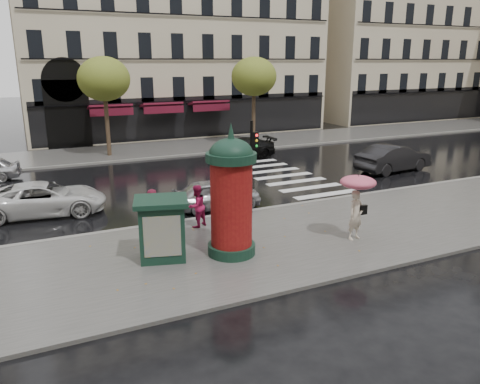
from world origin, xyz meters
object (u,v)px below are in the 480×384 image
man_burgundy (153,210)px  car_black (241,148)px  woman_umbrella (357,197)px  car_silver (217,194)px  car_darkgrey (394,158)px  woman_red (197,206)px  morris_column (231,193)px  traffic_light (253,158)px  car_white (44,199)px  newsstand (162,228)px

man_burgundy → car_black: 14.55m
woman_umbrella → car_silver: woman_umbrella is taller
woman_umbrella → car_darkgrey: size_ratio=0.50×
woman_red → morris_column: 3.23m
car_black → traffic_light: bearing=-21.5°
traffic_light → woman_red: bearing=-168.6°
car_white → woman_red: bearing=-123.5°
car_silver → woman_umbrella: bearing=-148.3°
newsstand → car_darkgrey: newsstand is taller
woman_umbrella → car_black: woman_umbrella is taller
woman_umbrella → traffic_light: bearing=116.1°
traffic_light → car_silver: 2.62m
woman_umbrella → car_white: 12.91m
woman_red → car_black: woman_red is taller
woman_red → man_burgundy: bearing=-38.6°
man_burgundy → newsstand: newsstand is taller
man_burgundy → car_black: size_ratio=0.34×
woman_umbrella → car_silver: 6.62m
traffic_light → newsstand: 5.70m
woman_umbrella → newsstand: 6.91m
car_white → car_black: 14.59m
car_black → woman_red: bearing=-30.8°
man_burgundy → traffic_light: size_ratio=0.41×
car_white → car_silver: bearing=-101.5°
woman_red → car_silver: 2.76m
woman_red → traffic_light: bearing=164.9°
car_silver → car_black: bearing=-26.6°
morris_column → car_darkgrey: (13.83, 7.39, -1.42)m
newsstand → traffic_light: bearing=31.7°
woman_umbrella → man_burgundy: bearing=147.8°
man_burgundy → car_darkgrey: bearing=-158.4°
traffic_light → car_darkgrey: size_ratio=0.80×
woman_red → newsstand: bearing=22.7°
woman_umbrella → woman_red: (-4.73, 3.66, -0.76)m
newsstand → car_black: (9.46, 14.11, -0.48)m
woman_umbrella → morris_column: morris_column is taller
woman_umbrella → car_black: bearing=80.1°
morris_column → car_white: 9.32m
woman_umbrella → car_white: (-9.97, 8.14, -1.02)m
car_silver → car_darkgrey: car_darkgrey is taller
traffic_light → car_white: 9.02m
traffic_light → car_darkgrey: bearing=19.0°
newsstand → car_darkgrey: (16.02, 6.80, -0.36)m
car_silver → car_white: size_ratio=0.78×
car_darkgrey → car_white: 19.22m
car_white → car_black: bearing=-53.1°
car_silver → car_black: (5.70, 9.59, 0.01)m
woman_red → car_black: size_ratio=0.36×
traffic_light → car_black: traffic_light is taller
traffic_light → newsstand: (-4.72, -2.91, -1.33)m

